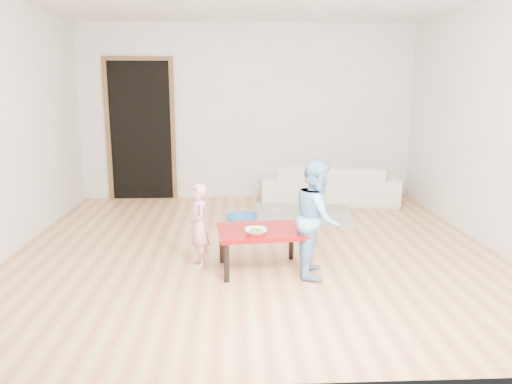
{
  "coord_description": "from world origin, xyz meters",
  "views": [
    {
      "loc": [
        -0.23,
        -5.08,
        1.7
      ],
      "look_at": [
        0.0,
        -0.2,
        0.65
      ],
      "focal_mm": 35.0,
      "sensor_mm": 36.0,
      "label": 1
    }
  ],
  "objects": [
    {
      "name": "child_pink",
      "position": [
        -0.56,
        -0.53,
        0.4
      ],
      "size": [
        0.27,
        0.33,
        0.8
      ],
      "primitive_type": "imported",
      "rotation": [
        0.0,
        0.0,
        -1.28
      ],
      "color": "pink",
      "rests_on": "floor"
    },
    {
      "name": "red_table",
      "position": [
        0.02,
        -0.66,
        0.2
      ],
      "size": [
        0.85,
        0.67,
        0.39
      ],
      "primitive_type": null,
      "rotation": [
        0.0,
        0.0,
        0.1
      ],
      "color": "#8C0709",
      "rests_on": "floor"
    },
    {
      "name": "child_blue",
      "position": [
        0.53,
        -0.78,
        0.53
      ],
      "size": [
        0.49,
        0.58,
        1.06
      ],
      "primitive_type": "imported",
      "rotation": [
        0.0,
        0.0,
        1.39
      ],
      "color": "#66BCED",
      "rests_on": "floor"
    },
    {
      "name": "back_wall",
      "position": [
        0.0,
        2.5,
        1.3
      ],
      "size": [
        5.0,
        0.02,
        2.6
      ],
      "primitive_type": "cube",
      "color": "white",
      "rests_on": "floor"
    },
    {
      "name": "blanket",
      "position": [
        0.67,
        1.18,
        0.03
      ],
      "size": [
        1.39,
        1.21,
        0.06
      ],
      "primitive_type": null,
      "rotation": [
        0.0,
        0.0,
        -0.13
      ],
      "color": "#A9A495",
      "rests_on": "floor"
    },
    {
      "name": "sofa",
      "position": [
        1.19,
        2.05,
        0.28
      ],
      "size": [
        2.03,
        1.01,
        0.57
      ],
      "primitive_type": "imported",
      "rotation": [
        0.0,
        0.0,
        3.01
      ],
      "color": "white",
      "rests_on": "floor"
    },
    {
      "name": "bowl",
      "position": [
        -0.03,
        -0.81,
        0.42
      ],
      "size": [
        0.2,
        0.2,
        0.05
      ],
      "primitive_type": "imported",
      "color": "white",
      "rests_on": "red_table"
    },
    {
      "name": "basin",
      "position": [
        -0.12,
        0.92,
        0.06
      ],
      "size": [
        0.39,
        0.39,
        0.12
      ],
      "primitive_type": "imported",
      "color": "#3171BC",
      "rests_on": "floor"
    },
    {
      "name": "left_wall",
      "position": [
        -2.5,
        0.0,
        1.3
      ],
      "size": [
        0.02,
        5.0,
        2.6
      ],
      "primitive_type": "cube",
      "color": "white",
      "rests_on": "floor"
    },
    {
      "name": "broccoli",
      "position": [
        -0.03,
        -0.81,
        0.42
      ],
      "size": [
        0.12,
        0.12,
        0.06
      ],
      "primitive_type": null,
      "color": "#2D5919",
      "rests_on": "red_table"
    },
    {
      "name": "right_wall",
      "position": [
        2.5,
        0.0,
        1.3
      ],
      "size": [
        0.02,
        5.0,
        2.6
      ],
      "primitive_type": "cube",
      "color": "white",
      "rests_on": "floor"
    },
    {
      "name": "doorway",
      "position": [
        -1.6,
        2.48,
        1.02
      ],
      "size": [
        1.02,
        0.08,
        2.11
      ],
      "primitive_type": null,
      "color": "brown",
      "rests_on": "back_wall"
    },
    {
      "name": "cushion",
      "position": [
        0.97,
        1.87,
        0.43
      ],
      "size": [
        0.45,
        0.41,
        0.11
      ],
      "primitive_type": "cube",
      "rotation": [
        0.0,
        0.0,
        0.12
      ],
      "color": "orange",
      "rests_on": "sofa"
    },
    {
      "name": "floor",
      "position": [
        0.0,
        0.0,
        0.0
      ],
      "size": [
        5.0,
        5.0,
        0.01
      ],
      "primitive_type": "cube",
      "color": "#BE7551",
      "rests_on": "ground"
    }
  ]
}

